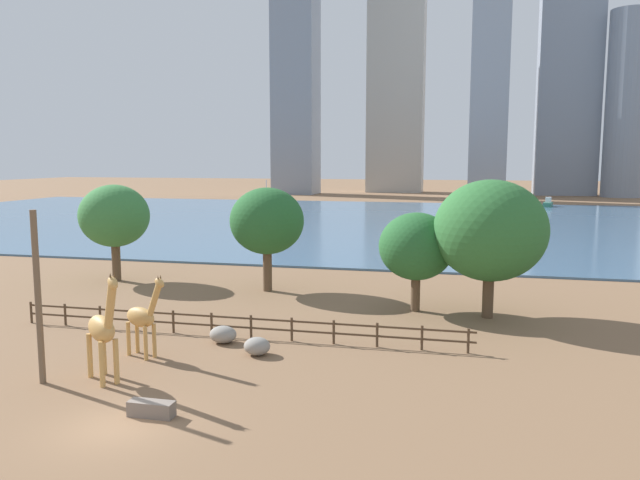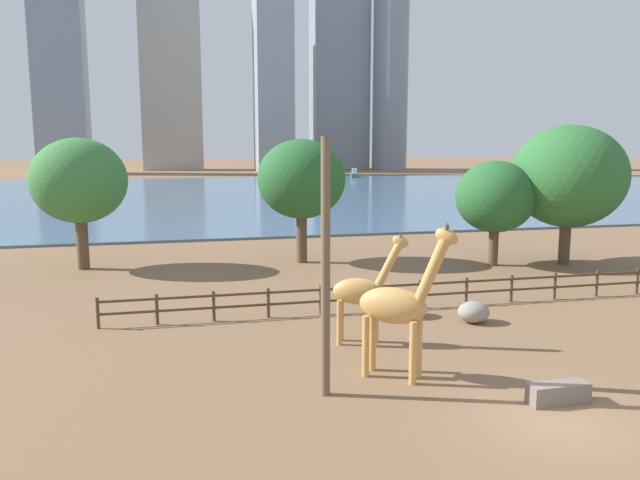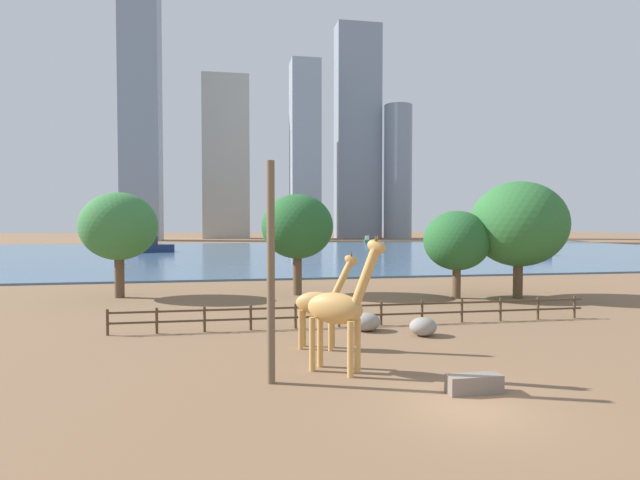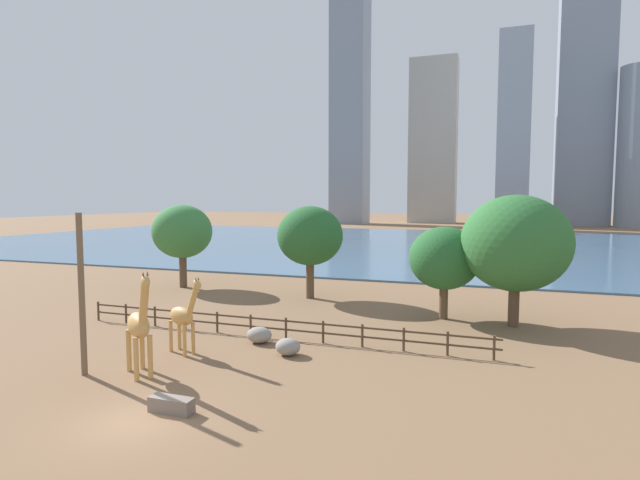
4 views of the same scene
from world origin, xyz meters
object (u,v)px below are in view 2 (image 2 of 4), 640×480
at_px(utility_pole, 326,270).
at_px(tree_center_broad, 301,180).
at_px(boulder_by_pole, 474,312).
at_px(tree_left_small, 569,177).
at_px(tree_right_tall, 79,181).
at_px(boulder_near_fence, 405,306).
at_px(boat_ferry, 90,187).
at_px(giraffe_companion, 398,305).
at_px(tree_left_large, 495,197).
at_px(feeding_trough, 558,393).
at_px(boat_tug, 355,174).
at_px(boat_sailboat, 558,191).
at_px(giraffe_tall, 362,291).

height_order(utility_pole, tree_center_broad, tree_center_broad).
relative_size(boulder_by_pole, tree_left_small, 0.16).
relative_size(boulder_by_pole, tree_right_tall, 0.17).
bearing_deg(boulder_near_fence, boat_ferry, 106.80).
xyz_separation_m(tree_center_broad, tree_right_tall, (-13.16, 0.94, 0.02)).
xyz_separation_m(boulder_by_pole, tree_right_tall, (-17.46, 15.76, 4.80)).
height_order(giraffe_companion, tree_left_large, tree_left_large).
relative_size(feeding_trough, tree_left_large, 0.28).
relative_size(tree_right_tall, boat_tug, 1.72).
bearing_deg(boat_ferry, giraffe_companion, -109.84).
relative_size(tree_center_broad, boat_ferry, 1.10).
relative_size(boulder_by_pole, boat_tug, 0.30).
relative_size(boulder_by_pole, boat_ferry, 0.19).
bearing_deg(tree_left_small, boat_sailboat, 56.31).
bearing_deg(boulder_near_fence, giraffe_tall, -133.00).
bearing_deg(boat_tug, utility_pole, -4.19).
relative_size(utility_pole, tree_left_large, 1.19).
bearing_deg(boat_sailboat, boulder_by_pole, -106.18).
distance_m(tree_left_large, tree_center_broad, 11.92).
bearing_deg(tree_left_small, boat_tug, 81.29).
bearing_deg(giraffe_tall, utility_pole, -97.37).
relative_size(boulder_by_pole, tree_center_broad, 0.17).
xyz_separation_m(utility_pole, tree_right_tall, (-9.56, 21.71, 1.42)).
distance_m(utility_pole, tree_left_large, 22.64).
relative_size(giraffe_tall, feeding_trough, 2.39).
bearing_deg(boat_ferry, tree_left_large, -96.27).
bearing_deg(giraffe_tall, tree_left_large, 68.23).
height_order(boulder_by_pole, tree_center_broad, tree_center_broad).
bearing_deg(tree_left_large, boulder_near_fence, -134.68).
bearing_deg(tree_left_large, tree_center_broad, 161.78).
bearing_deg(boulder_near_fence, boat_tug, 74.61).
relative_size(utility_pole, tree_left_small, 0.89).
height_order(boulder_by_pole, tree_left_large, tree_left_large).
xyz_separation_m(giraffe_tall, tree_left_large, (12.39, 12.71, 2.19)).
height_order(tree_right_tall, boat_tug, tree_right_tall).
height_order(boulder_near_fence, tree_center_broad, tree_center_broad).
bearing_deg(boat_sailboat, giraffe_companion, -107.09).
bearing_deg(giraffe_companion, utility_pole, -124.73).
bearing_deg(feeding_trough, giraffe_tall, 121.16).
xyz_separation_m(giraffe_companion, boulder_near_fence, (2.87, 6.71, -1.93)).
bearing_deg(tree_right_tall, utility_pole, -66.23).
bearing_deg(feeding_trough, boat_ferry, 105.52).
height_order(giraffe_companion, utility_pole, utility_pole).
xyz_separation_m(giraffe_companion, utility_pole, (-2.57, -0.79, 1.44)).
distance_m(giraffe_tall, boulder_near_fence, 4.59).
distance_m(boulder_by_pole, boat_sailboat, 63.97).
bearing_deg(giraffe_companion, boulder_near_fence, 105.01).
relative_size(tree_left_large, boat_ferry, 0.91).
bearing_deg(tree_left_large, feeding_trough, -113.75).
bearing_deg(utility_pole, boat_sailboat, 50.82).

